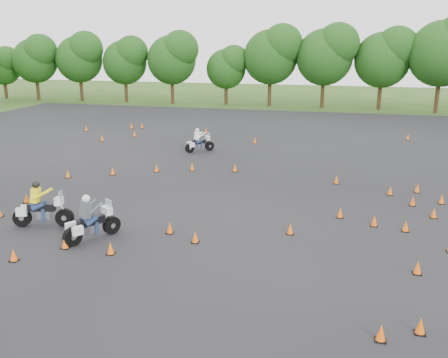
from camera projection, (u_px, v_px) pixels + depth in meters
ground at (201, 232)px, 20.58m from camera, size 140.00×140.00×0.00m
asphalt_pad at (233, 191)px, 26.18m from camera, size 62.00×62.00×0.00m
treeline at (328, 70)px, 51.15m from camera, size 87.18×32.21×10.80m
traffic_cones at (230, 193)px, 25.06m from camera, size 33.67×32.82×0.45m
rider_grey at (91, 217)px, 19.59m from camera, size 1.94×2.53×1.93m
rider_yellow at (42, 205)px, 20.95m from camera, size 2.67×1.40×1.97m
rider_white at (200, 140)px, 35.08m from camera, size 2.09×1.96×1.69m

